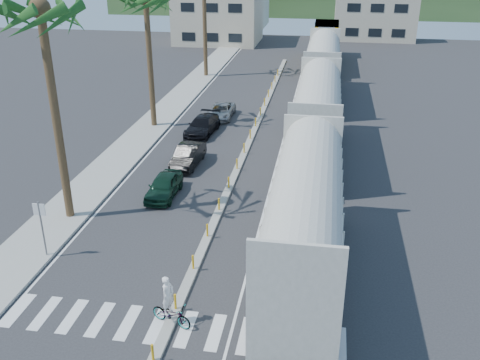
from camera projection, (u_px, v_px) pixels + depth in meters
The scene contains 14 objects.
ground at pixel (182, 297), 23.05m from camera, with size 140.00×140.00×0.00m, color #28282B.
sidewalk at pixel (163, 115), 46.77m from camera, with size 3.00×90.00×0.15m, color gray.
rails at pixel (319, 113), 47.47m from camera, with size 1.56×100.00×0.06m.
median at pixel (250, 139), 40.96m from camera, with size 0.45×60.00×0.85m.
crosswalk at pixel (169, 327), 21.24m from camera, with size 14.00×2.20×0.01m, color silver.
lane_markings at pixel (234, 119), 45.85m from camera, with size 9.42×90.00×0.01m.
freight_train at pixel (319, 97), 41.42m from camera, with size 3.00×60.94×5.85m.
street_sign at pixel (41, 221), 25.13m from camera, with size 0.60×0.08×3.00m.
buildings at pixel (258, 5), 86.65m from camera, with size 38.00×27.00×10.00m.
car_lead at pixel (164, 186), 31.83m from camera, with size 1.61×3.93×1.34m, color black.
car_second at pixel (188, 156), 36.22m from camera, with size 1.67×4.31×1.40m, color black.
car_third at pixel (202, 126), 42.09m from camera, with size 2.36×4.91×1.38m, color black.
car_rear at pixel (221, 111), 46.01m from camera, with size 2.00×4.29×1.19m, color #97999C.
cyclist at pixel (171, 310), 21.15m from camera, with size 1.79×2.22×2.21m.
Camera 1 is at (5.57, -18.27, 14.07)m, focal length 40.00 mm.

